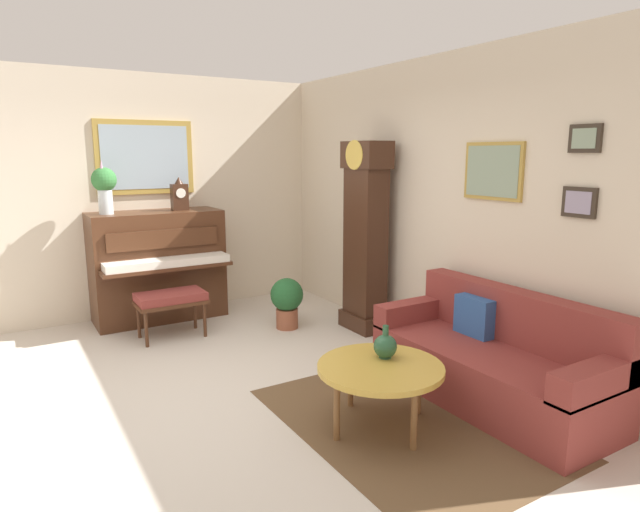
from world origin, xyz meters
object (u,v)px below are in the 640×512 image
(grandfather_clock, at_px, (365,242))
(coffee_table, at_px, (380,369))
(flower_vase, at_px, (104,185))
(piano_bench, at_px, (171,300))
(mantel_clock, at_px, (179,195))
(piano, at_px, (158,265))
(couch, at_px, (494,361))
(potted_plant, at_px, (287,300))
(green_jug, at_px, (385,346))

(grandfather_clock, xyz_separation_m, coffee_table, (1.80, -1.17, -0.54))
(flower_vase, bearing_deg, piano_bench, 31.62)
(coffee_table, bearing_deg, mantel_clock, -174.01)
(piano, distance_m, grandfather_clock, 2.39)
(mantel_clock, bearing_deg, couch, 21.74)
(coffee_table, height_order, potted_plant, potted_plant)
(grandfather_clock, relative_size, mantel_clock, 5.34)
(piano, bearing_deg, potted_plant, 45.36)
(grandfather_clock, bearing_deg, piano, -130.32)
(grandfather_clock, xyz_separation_m, mantel_clock, (-1.53, -1.52, 0.46))
(piano, height_order, green_jug, piano)
(piano_bench, xyz_separation_m, potted_plant, (0.36, 1.17, -0.08))
(grandfather_clock, distance_m, green_jug, 2.06)
(piano, height_order, potted_plant, piano)
(piano_bench, relative_size, flower_vase, 1.21)
(couch, distance_m, flower_vase, 4.26)
(piano, bearing_deg, grandfather_clock, 49.68)
(piano, height_order, flower_vase, flower_vase)
(piano_bench, bearing_deg, grandfather_clock, 66.68)
(grandfather_clock, distance_m, potted_plant, 1.06)
(mantel_clock, bearing_deg, piano_bench, -26.62)
(piano_bench, relative_size, mantel_clock, 1.84)
(coffee_table, bearing_deg, piano, -169.25)
(piano, relative_size, flower_vase, 2.48)
(green_jug, bearing_deg, mantel_clock, -171.90)
(piano, relative_size, piano_bench, 2.06)
(grandfather_clock, height_order, flower_vase, grandfather_clock)
(piano, height_order, grandfather_clock, grandfather_clock)
(flower_vase, xyz_separation_m, green_jug, (3.24, 1.26, -1.02))
(piano, xyz_separation_m, couch, (3.45, 1.66, -0.32))
(mantel_clock, height_order, flower_vase, flower_vase)
(piano, xyz_separation_m, piano_bench, (0.72, -0.08, -0.22))
(flower_vase, distance_m, green_jug, 3.63)
(grandfather_clock, height_order, mantel_clock, grandfather_clock)
(piano_bench, height_order, flower_vase, flower_vase)
(grandfather_clock, xyz_separation_m, couch, (1.91, -0.15, -0.65))
(flower_vase, bearing_deg, coffee_table, 19.07)
(piano_bench, bearing_deg, potted_plant, 73.00)
(piano_bench, height_order, couch, couch)
(piano_bench, xyz_separation_m, coffee_table, (2.62, 0.71, 0.02))
(grandfather_clock, distance_m, mantel_clock, 2.21)
(grandfather_clock, relative_size, green_jug, 8.46)
(mantel_clock, relative_size, green_jug, 1.58)
(mantel_clock, bearing_deg, green_jug, 8.10)
(couch, height_order, potted_plant, couch)
(piano_bench, bearing_deg, coffee_table, 15.19)
(mantel_clock, distance_m, green_jug, 3.39)
(couch, height_order, flower_vase, flower_vase)
(piano_bench, height_order, grandfather_clock, grandfather_clock)
(green_jug, height_order, potted_plant, green_jug)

